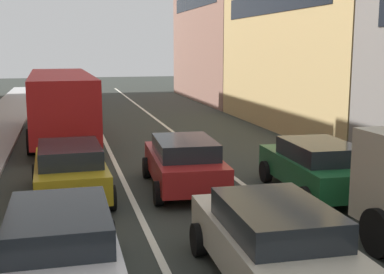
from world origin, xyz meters
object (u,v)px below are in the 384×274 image
(wagon_left_lane_second, at_px, (60,246))
(sedan_right_lane_behind_truck, at_px, (317,166))
(sedan_centre_lane_second, at_px, (272,240))
(bus_mid_queue_primary, at_px, (61,100))
(hatchback_centre_lane_third, at_px, (184,162))
(sedan_left_lane_third, at_px, (70,169))

(wagon_left_lane_second, relative_size, sedan_right_lane_behind_truck, 0.98)
(sedan_centre_lane_second, distance_m, bus_mid_queue_primary, 15.88)
(hatchback_centre_lane_third, xyz_separation_m, sedan_right_lane_behind_truck, (3.43, -1.39, 0.00))
(hatchback_centre_lane_third, height_order, bus_mid_queue_primary, bus_mid_queue_primary)
(sedan_centre_lane_second, relative_size, wagon_left_lane_second, 1.01)
(sedan_centre_lane_second, bearing_deg, sedan_left_lane_third, 29.05)
(hatchback_centre_lane_third, bearing_deg, sedan_centre_lane_second, -176.17)
(wagon_left_lane_second, distance_m, hatchback_centre_lane_third, 6.60)
(sedan_centre_lane_second, distance_m, wagon_left_lane_second, 3.54)
(sedan_centre_lane_second, relative_size, bus_mid_queue_primary, 0.41)
(wagon_left_lane_second, relative_size, bus_mid_queue_primary, 0.41)
(hatchback_centre_lane_third, bearing_deg, wagon_left_lane_second, 152.01)
(hatchback_centre_lane_third, bearing_deg, bus_mid_queue_primary, 23.28)
(sedan_left_lane_third, distance_m, sedan_right_lane_behind_truck, 6.74)
(sedan_left_lane_third, relative_size, bus_mid_queue_primary, 0.41)
(bus_mid_queue_primary, bearing_deg, sedan_centre_lane_second, -169.09)
(sedan_right_lane_behind_truck, height_order, bus_mid_queue_primary, bus_mid_queue_primary)
(sedan_left_lane_third, xyz_separation_m, sedan_right_lane_behind_truck, (6.61, -1.31, 0.00))
(sedan_centre_lane_second, relative_size, hatchback_centre_lane_third, 0.99)
(hatchback_centre_lane_third, xyz_separation_m, bus_mid_queue_primary, (-3.36, 9.23, 0.96))
(wagon_left_lane_second, relative_size, hatchback_centre_lane_third, 0.98)
(sedan_left_lane_third, height_order, bus_mid_queue_primary, bus_mid_queue_primary)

